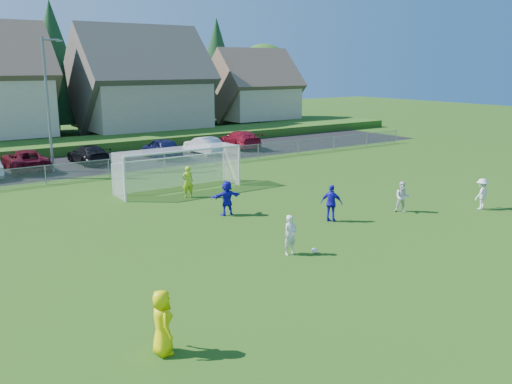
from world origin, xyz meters
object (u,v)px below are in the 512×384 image
Objects in this scene: player_white_a at (290,235)px; car_f at (204,145)px; player_white_c at (482,194)px; soccer_ball at (314,251)px; car_d at (88,154)px; car_c at (25,160)px; soccer_goal at (177,162)px; player_blue_a at (332,203)px; player_white_b at (402,197)px; car_e at (162,148)px; player_blue_b at (227,198)px; goalkeeper at (188,182)px; referee at (162,322)px; car_g at (240,139)px.

player_white_a reaches higher than car_f.
car_f is at bearing -89.71° from player_white_c.
soccer_ball is 0.05× the size of car_f.
car_c is at bearing 0.56° from car_d.
car_d is (0.12, 24.31, -0.10)m from player_white_a.
soccer_goal is at bearing -56.67° from player_white_c.
player_blue_a is at bearing 39.39° from soccer_ball.
player_white_b is 0.29× the size of car_c.
player_white_c is 0.34× the size of car_e.
player_white_b is at bearing 83.43° from car_f.
soccer_ball is 0.13× the size of player_blue_b.
player_white_a reaches higher than player_white_b.
goalkeeper reaches higher than player_white_a.
referee is at bearing 66.39° from car_e.
player_blue_b is (-3.42, 3.76, -0.02)m from player_blue_a.
player_white_b is 12.95m from soccer_goal.
referee is at bearing 60.92° from car_g.
soccer_ball is 7.90m from player_white_b.
car_c is at bearing 98.60° from player_white_a.
car_f is (8.29, 12.78, -0.18)m from goalkeeper.
car_f is (13.87, -0.65, -0.04)m from car_c.
player_blue_a is 23.28m from car_c.
soccer_goal is (-7.89, -10.76, 0.92)m from car_f.
player_blue_a is at bearing -74.22° from soccer_goal.
goalkeeper is at bearing -22.44° from referee.
player_white_c reaches higher than car_g.
player_white_c is 15.47m from goalkeeper.
soccer_goal is (1.57, 12.60, 0.84)m from player_white_a.
player_blue_b is at bearing 5.25° from player_blue_a.
player_white_c is at bearing 146.95° from goalkeeper.
player_white_a reaches higher than car_c.
player_white_a is at bearing 86.58° from car_d.
car_c is at bearing 117.63° from soccer_goal.
player_blue_b is at bearing 89.69° from car_d.
player_blue_a reaches higher than referee.
car_d is (-1.06, 13.72, -0.19)m from goalkeeper.
car_f is at bearing -109.60° from player_blue_b.
car_c is 1.01× the size of car_g.
referee is 0.37× the size of car_e.
player_white_c is 16.70m from soccer_goal.
player_white_c is (12.23, -0.23, 0.01)m from player_white_a.
referee reaches higher than player_blue_b.
soccer_ball is 11.08m from goalkeeper.
car_g is (12.45, 13.68, -0.11)m from goalkeeper.
player_blue_b is at bearing 62.45° from car_g.
car_c is 0.72× the size of soccer_goal.
player_white_c is 0.33× the size of car_d.
car_e is (4.82, 23.86, 0.69)m from soccer_ball.
player_blue_a is at bearing 88.33° from car_e.
player_blue_b reaches higher than car_f.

